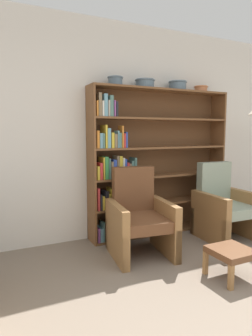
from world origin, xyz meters
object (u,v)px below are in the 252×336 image
at_px(bowl_slate, 145,83).
at_px(armchair_cushioned, 224,207).
at_px(bowl_terracotta, 178,85).
at_px(footstool, 232,254).
at_px(bowl_cream, 201,89).
at_px(armchair_leather, 139,219).
at_px(bowl_copper, 115,81).
at_px(bookshelf, 147,165).

height_order(bowl_slate, armchair_cushioned, bowl_slate).
distance_m(bowl_terracotta, footstool, 2.29).
height_order(armchair_cushioned, footstool, armchair_cushioned).
height_order(bowl_cream, armchair_leather, bowl_cream).
height_order(bowl_copper, armchair_cushioned, bowl_copper).
xyz_separation_m(bowl_copper, bowl_cream, (1.31, 0.00, -0.01)).
xyz_separation_m(bowl_slate, bowl_terracotta, (0.51, -0.00, 0.01)).
relative_size(bookshelf, armchair_cushioned, 2.06).
height_order(bookshelf, bowl_terracotta, bowl_terracotta).
distance_m(bookshelf, bowl_terracotta, 1.15).
distance_m(armchair_leather, armchair_cushioned, 1.25).
relative_size(bookshelf, armchair_leather, 2.06).
bearing_deg(bowl_copper, footstool, -68.92).
height_order(bowl_terracotta, armchair_cushioned, bowl_terracotta).
bearing_deg(armchair_leather, bowl_terracotta, -139.52).
bearing_deg(armchair_cushioned, bookshelf, -32.11).
height_order(bowl_cream, footstool, bowl_cream).
distance_m(armchair_cushioned, footstool, 1.16).
relative_size(bowl_copper, bowl_terracotta, 0.77).
bearing_deg(bowl_slate, bowl_terracotta, -0.00).
bearing_deg(footstool, armchair_cushioned, 49.81).
bearing_deg(footstool, bowl_cream, 62.08).
bearing_deg(armchair_cushioned, bowl_cream, -89.41).
bearing_deg(armchair_leather, bowl_cream, -148.28).
bearing_deg(armchair_cushioned, bowl_terracotta, -53.51).
bearing_deg(bowl_cream, bowl_terracotta, -180.00).
height_order(bowl_terracotta, footstool, bowl_terracotta).
bearing_deg(bowl_terracotta, footstool, -104.31).
bearing_deg(bowl_copper, bowl_slate, 0.00).
height_order(bowl_copper, armchair_leather, bowl_copper).
xyz_separation_m(bookshelf, bowl_slate, (-0.05, -0.02, 1.05)).
bearing_deg(bowl_slate, armchair_leather, -123.56).
xyz_separation_m(bowl_slate, armchair_leather, (-0.37, -0.56, -1.58)).
bearing_deg(bookshelf, footstool, -86.51).
xyz_separation_m(bowl_slate, bowl_cream, (0.90, 0.00, -0.01)).
distance_m(armchair_leather, footstool, 1.03).
distance_m(bookshelf, armchair_leather, 0.88).
relative_size(bowl_slate, armchair_leather, 0.27).
relative_size(bowl_copper, armchair_leather, 0.20).
bearing_deg(bowl_terracotta, armchair_cushioned, -56.08).
xyz_separation_m(bowl_slate, armchair_cushioned, (0.88, -0.56, -1.58)).
bearing_deg(armchair_cushioned, footstool, 52.38).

